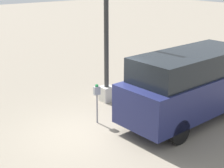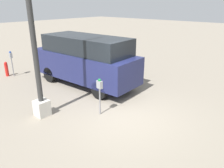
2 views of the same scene
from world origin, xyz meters
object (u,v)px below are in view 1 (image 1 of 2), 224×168
parking_meter_near (97,95)px  parking_meter_far (220,62)px  lamp_post (106,37)px  parked_van (192,84)px  fire_hydrant (217,73)px

parking_meter_near → parking_meter_far: bearing=6.5°
parking_meter_far → lamp_post: lamp_post is taller
parking_meter_near → lamp_post: 2.42m
parked_van → fire_hydrant: parked_van is taller
lamp_post → fire_hydrant: 5.64m
parking_meter_far → fire_hydrant: parking_meter_far is taller
lamp_post → fire_hydrant: size_ratio=8.86×
fire_hydrant → parked_van: bearing=-155.3°
parking_meter_near → lamp_post: (1.41, 1.36, 1.43)m
parked_van → parking_meter_far: bearing=20.9°
parked_van → fire_hydrant: size_ratio=6.83×
parking_meter_near → parked_van: (2.51, -1.63, 0.27)m
parking_meter_far → parked_van: parked_van is taller
parked_van → fire_hydrant: bearing=22.1°
parking_meter_near → parking_meter_far: 6.31m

